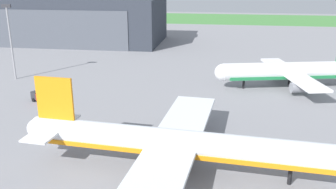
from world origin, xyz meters
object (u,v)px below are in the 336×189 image
(baggage_tug, at_px, (40,96))
(airliner_far_right, at_px, (288,72))
(apron_light_mast, at_px, (10,36))
(airliner_near_left, at_px, (178,144))
(maintenance_hangar, at_px, (73,19))

(baggage_tug, bearing_deg, airliner_far_right, 19.11)
(baggage_tug, relative_size, apron_light_mast, 0.24)
(apron_light_mast, bearing_deg, airliner_near_left, -40.13)
(airliner_near_left, bearing_deg, maintenance_hangar, 119.49)
(airliner_near_left, height_order, baggage_tug, airliner_near_left)
(airliner_near_left, bearing_deg, apron_light_mast, 139.87)
(airliner_far_right, height_order, apron_light_mast, apron_light_mast)
(airliner_near_left, distance_m, baggage_tug, 41.57)
(maintenance_hangar, bearing_deg, airliner_near_left, -60.51)
(maintenance_hangar, xyz_separation_m, baggage_tug, (21.92, -72.69, -7.82))
(airliner_far_right, height_order, baggage_tug, airliner_far_right)
(airliner_far_right, bearing_deg, baggage_tug, -160.89)
(airliner_far_right, distance_m, apron_light_mast, 70.28)
(baggage_tug, distance_m, apron_light_mast, 24.28)
(airliner_far_right, relative_size, baggage_tug, 7.51)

